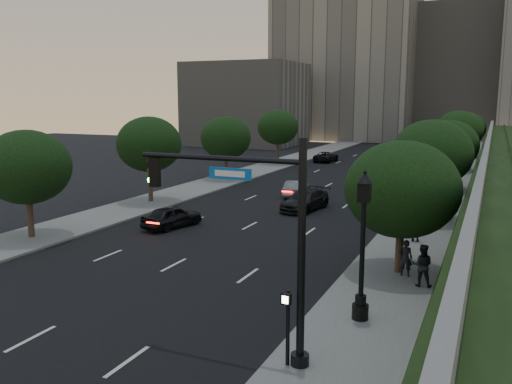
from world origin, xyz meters
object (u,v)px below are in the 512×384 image
at_px(street_lamp, 362,253).
at_px(pedestrian_a, 405,258).
at_px(sedan_far_left, 326,157).
at_px(sedan_near_right, 305,200).
at_px(pedestrian_c, 416,226).
at_px(pedestrian_b, 422,265).
at_px(sedan_near_left, 172,217).
at_px(sedan_far_right, 398,178).
at_px(sedan_mid_left, 296,188).
at_px(traffic_signal_mast, 267,248).

bearing_deg(street_lamp, pedestrian_a, 82.48).
relative_size(sedan_far_left, pedestrian_a, 2.82).
height_order(sedan_near_right, pedestrian_a, pedestrian_a).
bearing_deg(pedestrian_c, street_lamp, 88.70).
xyz_separation_m(sedan_near_right, pedestrian_b, (9.90, -13.82, 0.33)).
xyz_separation_m(sedan_near_left, sedan_far_right, (10.40, 22.23, 0.10)).
bearing_deg(sedan_far_left, sedan_mid_left, 102.44).
height_order(sedan_near_left, sedan_near_right, sedan_near_right).
relative_size(sedan_near_right, pedestrian_b, 2.76).
bearing_deg(sedan_mid_left, pedestrian_b, 114.91).
distance_m(sedan_far_left, pedestrian_b, 46.87).
relative_size(sedan_far_right, pedestrian_a, 2.83).
xyz_separation_m(traffic_signal_mast, pedestrian_a, (2.71, 9.77, -2.68)).
bearing_deg(sedan_near_right, pedestrian_c, -28.20).
bearing_deg(sedan_far_right, sedan_near_right, -90.14).
distance_m(traffic_signal_mast, sedan_mid_left, 28.89).
relative_size(pedestrian_a, pedestrian_b, 0.91).
bearing_deg(sedan_mid_left, pedestrian_a, 114.63).
relative_size(sedan_far_right, pedestrian_c, 2.66).
relative_size(sedan_near_right, pedestrian_c, 2.84).
relative_size(sedan_far_right, pedestrian_b, 2.58).
bearing_deg(traffic_signal_mast, sedan_near_left, 131.40).
height_order(sedan_mid_left, pedestrian_a, pedestrian_a).
height_order(traffic_signal_mast, street_lamp, traffic_signal_mast).
bearing_deg(street_lamp, sedan_far_right, 96.86).
height_order(street_lamp, sedan_far_left, street_lamp).
relative_size(traffic_signal_mast, sedan_near_right, 1.38).
bearing_deg(pedestrian_b, sedan_mid_left, -61.19).
bearing_deg(pedestrian_a, pedestrian_c, -88.21).
xyz_separation_m(sedan_far_left, pedestrian_c, (15.89, -36.20, 0.39)).
xyz_separation_m(sedan_near_left, pedestrian_c, (14.62, 2.16, 0.33)).
relative_size(sedan_far_left, sedan_far_right, 1.00).
bearing_deg(sedan_near_left, sedan_far_right, -101.37).
height_order(sedan_near_left, pedestrian_a, pedestrian_a).
relative_size(sedan_near_left, pedestrian_b, 2.28).
xyz_separation_m(sedan_mid_left, pedestrian_c, (11.12, -11.27, 0.36)).
bearing_deg(sedan_far_right, pedestrian_a, -62.25).
bearing_deg(pedestrian_b, pedestrian_c, -85.24).
xyz_separation_m(sedan_mid_left, pedestrian_b, (12.34, -18.70, 0.38)).
xyz_separation_m(sedan_near_right, sedan_far_right, (4.45, 13.68, 0.07)).
bearing_deg(sedan_near_left, street_lamp, 159.22).
xyz_separation_m(sedan_far_left, sedan_far_right, (11.67, -16.12, 0.15)).
xyz_separation_m(street_lamp, pedestrian_c, (0.37, 11.95, -1.59)).
bearing_deg(street_lamp, pedestrian_c, 88.23).
bearing_deg(traffic_signal_mast, sedan_near_right, 105.73).
bearing_deg(sedan_mid_left, street_lamp, 106.32).
xyz_separation_m(traffic_signal_mast, sedan_near_left, (-12.29, 13.94, -2.96)).
bearing_deg(traffic_signal_mast, sedan_far_right, 92.99).
relative_size(street_lamp, pedestrian_b, 3.05).
bearing_deg(pedestrian_c, pedestrian_b, 99.86).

